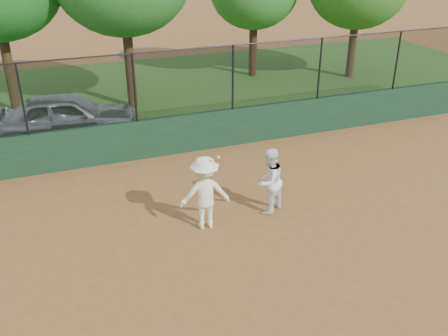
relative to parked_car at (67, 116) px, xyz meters
name	(u,v)px	position (x,y,z in m)	size (l,w,h in m)	color
ground	(225,271)	(2.34, -8.38, -0.76)	(80.00, 80.00, 0.00)	brown
back_wall	(155,138)	(2.34, -2.38, -0.16)	(26.00, 0.20, 1.20)	#1B3D24
grass_strip	(122,98)	(2.34, 3.62, -0.76)	(36.00, 12.00, 0.01)	#285119
parked_car	(67,116)	(0.00, 0.00, 0.00)	(1.80, 4.47, 1.52)	#9EA2A7
player_second	(269,181)	(4.17, -6.53, 0.07)	(0.81, 0.63, 1.67)	white
player_main	(205,193)	(2.51, -6.65, 0.13)	(1.23, 0.80, 1.93)	white
fence_assembly	(151,85)	(2.31, -2.38, 1.47)	(26.00, 0.06, 2.00)	black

